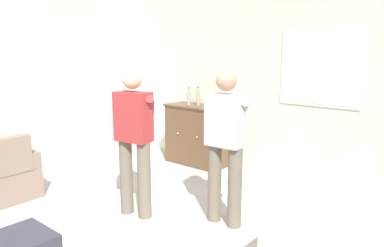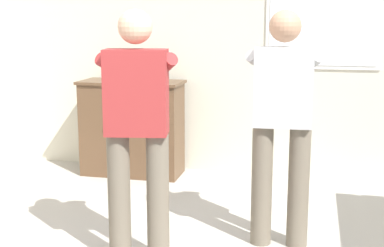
# 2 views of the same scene
# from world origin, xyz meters

# --- Properties ---
(wall_back_with_window) EXTENTS (5.20, 0.15, 2.80)m
(wall_back_with_window) POSITION_xyz_m (0.03, 2.66, 1.41)
(wall_back_with_window) COLOR beige
(wall_back_with_window) RESTS_ON ground
(sideboard_cabinet) EXTENTS (1.07, 0.49, 0.99)m
(sideboard_cabinet) POSITION_xyz_m (-1.02, 2.30, 0.50)
(sideboard_cabinet) COLOR brown
(sideboard_cabinet) RESTS_ON ground
(bottle_wine_green) EXTENTS (0.07, 0.07, 0.29)m
(bottle_wine_green) POSITION_xyz_m (-1.14, 2.25, 1.11)
(bottle_wine_green) COLOR gray
(bottle_wine_green) RESTS_ON sideboard_cabinet
(bottle_liquor_amber) EXTENTS (0.06, 0.06, 0.30)m
(bottle_liquor_amber) POSITION_xyz_m (-1.00, 2.32, 1.12)
(bottle_liquor_amber) COLOR gray
(bottle_liquor_amber) RESTS_ON sideboard_cabinet
(person_standing_left) EXTENTS (0.55, 0.51, 1.68)m
(person_standing_left) POSITION_xyz_m (-0.29, 0.33, 0.94)
(person_standing_left) COLOR #6B6051
(person_standing_left) RESTS_ON ground
(person_standing_right) EXTENTS (0.56, 0.48, 1.68)m
(person_standing_right) POSITION_xyz_m (0.62, 0.82, 0.94)
(person_standing_right) COLOR #6B6051
(person_standing_right) RESTS_ON ground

